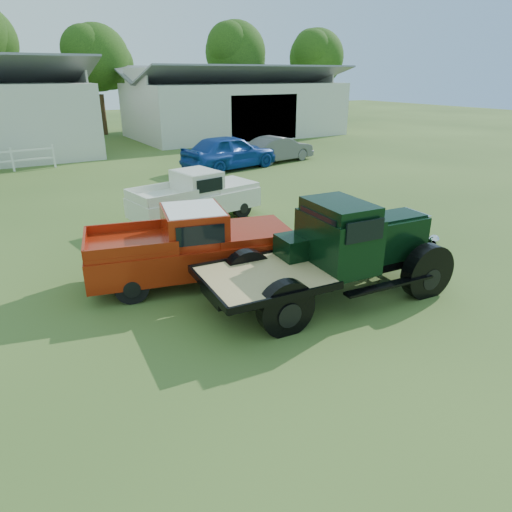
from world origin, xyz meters
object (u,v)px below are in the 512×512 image
vintage_flatbed (333,252)px  white_pickup (195,196)px  misc_car_blue (230,152)px  red_pickup (191,245)px  misc_car_grey (279,149)px

vintage_flatbed → white_pickup: vintage_flatbed is taller
misc_car_blue → red_pickup: bearing=138.5°
vintage_flatbed → red_pickup: (-2.28, 2.50, -0.19)m
vintage_flatbed → misc_car_grey: size_ratio=1.30×
red_pickup → white_pickup: size_ratio=1.10×
misc_car_blue → misc_car_grey: (3.42, 0.47, -0.19)m
misc_car_blue → vintage_flatbed: bearing=150.8°
red_pickup → misc_car_blue: bearing=71.7°
vintage_flatbed → misc_car_blue: 15.28m
vintage_flatbed → white_pickup: size_ratio=1.22×
vintage_flatbed → white_pickup: 6.95m
misc_car_blue → misc_car_grey: misc_car_blue is taller
vintage_flatbed → red_pickup: vintage_flatbed is taller
red_pickup → vintage_flatbed: bearing=-33.9°
red_pickup → misc_car_grey: bearing=62.4°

